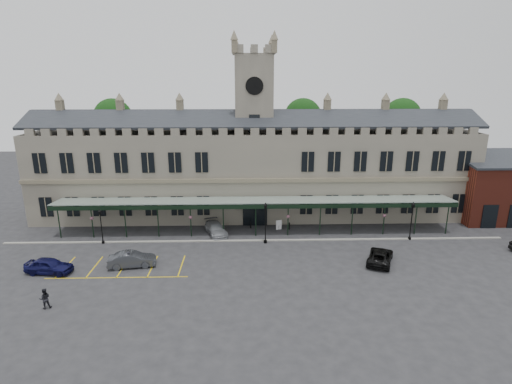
{
  "coord_description": "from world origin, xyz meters",
  "views": [
    {
      "loc": [
        -1.27,
        -39.21,
        18.72
      ],
      "look_at": [
        0.0,
        6.0,
        6.0
      ],
      "focal_mm": 28.0,
      "sensor_mm": 36.0,
      "label": 1
    }
  ],
  "objects_px": {
    "car_taxi": "(216,229)",
    "car_van": "(380,256)",
    "station_building": "(254,170)",
    "lamp_post_mid": "(265,219)",
    "person_a": "(129,260)",
    "car_left_b": "(132,259)",
    "traffic_cone": "(384,262)",
    "car_left_a": "(49,266)",
    "clock_tower": "(254,122)",
    "lamp_post_right": "(412,217)",
    "lamp_post_left": "(101,223)",
    "sign_board": "(279,225)",
    "person_b": "(45,299)"
  },
  "relations": [
    {
      "from": "car_left_a",
      "to": "person_b",
      "type": "bearing_deg",
      "value": -149.31
    },
    {
      "from": "lamp_post_left",
      "to": "lamp_post_right",
      "type": "relative_size",
      "value": 0.89
    },
    {
      "from": "car_left_a",
      "to": "lamp_post_left",
      "type": "bearing_deg",
      "value": -12.24
    },
    {
      "from": "car_van",
      "to": "clock_tower",
      "type": "bearing_deg",
      "value": -27.57
    },
    {
      "from": "car_left_a",
      "to": "car_left_b",
      "type": "relative_size",
      "value": 0.97
    },
    {
      "from": "car_taxi",
      "to": "lamp_post_mid",
      "type": "bearing_deg",
      "value": -45.7
    },
    {
      "from": "car_taxi",
      "to": "car_van",
      "type": "bearing_deg",
      "value": -44.97
    },
    {
      "from": "traffic_cone",
      "to": "sign_board",
      "type": "relative_size",
      "value": 0.55
    },
    {
      "from": "traffic_cone",
      "to": "person_b",
      "type": "height_order",
      "value": "person_b"
    },
    {
      "from": "lamp_post_right",
      "to": "person_a",
      "type": "xyz_separation_m",
      "value": [
        -31.89,
        -6.86,
        -1.95
      ]
    },
    {
      "from": "station_building",
      "to": "lamp_post_mid",
      "type": "distance_m",
      "value": 11.61
    },
    {
      "from": "lamp_post_left",
      "to": "lamp_post_mid",
      "type": "height_order",
      "value": "lamp_post_mid"
    },
    {
      "from": "lamp_post_left",
      "to": "car_taxi",
      "type": "distance_m",
      "value": 13.6
    },
    {
      "from": "clock_tower",
      "to": "lamp_post_left",
      "type": "bearing_deg",
      "value": -149.54
    },
    {
      "from": "lamp_post_mid",
      "to": "lamp_post_right",
      "type": "distance_m",
      "value": 17.62
    },
    {
      "from": "sign_board",
      "to": "car_van",
      "type": "bearing_deg",
      "value": -59.85
    },
    {
      "from": "car_left_b",
      "to": "person_b",
      "type": "relative_size",
      "value": 2.63
    },
    {
      "from": "clock_tower",
      "to": "traffic_cone",
      "type": "distance_m",
      "value": 25.34
    },
    {
      "from": "traffic_cone",
      "to": "car_van",
      "type": "relative_size",
      "value": 0.14
    },
    {
      "from": "traffic_cone",
      "to": "clock_tower",
      "type": "bearing_deg",
      "value": 126.95
    },
    {
      "from": "lamp_post_left",
      "to": "lamp_post_right",
      "type": "bearing_deg",
      "value": 0.23
    },
    {
      "from": "traffic_cone",
      "to": "person_a",
      "type": "bearing_deg",
      "value": 179.86
    },
    {
      "from": "lamp_post_left",
      "to": "lamp_post_right",
      "type": "distance_m",
      "value": 36.91
    },
    {
      "from": "car_left_b",
      "to": "car_van",
      "type": "relative_size",
      "value": 0.95
    },
    {
      "from": "lamp_post_mid",
      "to": "car_left_a",
      "type": "relative_size",
      "value": 1.08
    },
    {
      "from": "car_left_b",
      "to": "car_left_a",
      "type": "bearing_deg",
      "value": 90.32
    },
    {
      "from": "car_left_a",
      "to": "person_a",
      "type": "distance_m",
      "value": 7.84
    },
    {
      "from": "lamp_post_mid",
      "to": "lamp_post_right",
      "type": "bearing_deg",
      "value": 1.77
    },
    {
      "from": "sign_board",
      "to": "clock_tower",
      "type": "bearing_deg",
      "value": 99.71
    },
    {
      "from": "lamp_post_right",
      "to": "station_building",
      "type": "bearing_deg",
      "value": 150.71
    },
    {
      "from": "lamp_post_right",
      "to": "traffic_cone",
      "type": "xyz_separation_m",
      "value": [
        -5.53,
        -6.93,
        -2.52
      ]
    },
    {
      "from": "car_van",
      "to": "lamp_post_right",
      "type": "bearing_deg",
      "value": -108.01
    },
    {
      "from": "traffic_cone",
      "to": "car_left_a",
      "type": "xyz_separation_m",
      "value": [
        -34.16,
        -0.71,
        0.45
      ]
    },
    {
      "from": "person_a",
      "to": "car_left_b",
      "type": "bearing_deg",
      "value": 51.96
    },
    {
      "from": "person_a",
      "to": "lamp_post_right",
      "type": "bearing_deg",
      "value": -10.65
    },
    {
      "from": "sign_board",
      "to": "car_left_a",
      "type": "bearing_deg",
      "value": -169.16
    },
    {
      "from": "person_b",
      "to": "lamp_post_right",
      "type": "bearing_deg",
      "value": 177.22
    },
    {
      "from": "station_building",
      "to": "lamp_post_mid",
      "type": "relative_size",
      "value": 11.88
    },
    {
      "from": "station_building",
      "to": "traffic_cone",
      "type": "bearing_deg",
      "value": -52.92
    },
    {
      "from": "car_van",
      "to": "sign_board",
      "type": "bearing_deg",
      "value": -20.58
    },
    {
      "from": "car_left_b",
      "to": "car_van",
      "type": "bearing_deg",
      "value": -98.04
    },
    {
      "from": "car_left_b",
      "to": "person_a",
      "type": "xyz_separation_m",
      "value": [
        -0.12,
        -0.45,
        0.12
      ]
    },
    {
      "from": "sign_board",
      "to": "car_left_a",
      "type": "relative_size",
      "value": 0.27
    },
    {
      "from": "traffic_cone",
      "to": "person_a",
      "type": "height_order",
      "value": "person_a"
    },
    {
      "from": "lamp_post_left",
      "to": "lamp_post_mid",
      "type": "bearing_deg",
      "value": -1.18
    },
    {
      "from": "station_building",
      "to": "car_left_b",
      "type": "relative_size",
      "value": 12.49
    },
    {
      "from": "clock_tower",
      "to": "lamp_post_left",
      "type": "xyz_separation_m",
      "value": [
        -18.22,
        -10.72,
        -10.57
      ]
    },
    {
      "from": "lamp_post_left",
      "to": "car_left_a",
      "type": "relative_size",
      "value": 0.92
    },
    {
      "from": "car_left_b",
      "to": "car_taxi",
      "type": "xyz_separation_m",
      "value": [
        8.08,
        8.89,
        -0.07
      ]
    },
    {
      "from": "lamp_post_right",
      "to": "car_left_a",
      "type": "distance_m",
      "value": 40.47
    }
  ]
}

